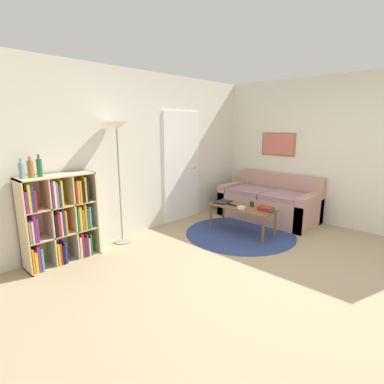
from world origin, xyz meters
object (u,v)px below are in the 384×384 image
bottle_left (21,170)px  couch (270,203)px  bookshelf (60,220)px  bottle_middle (31,169)px  bowl (242,208)px  floor_lamp (117,140)px  cup (252,204)px  coffee_table (242,210)px  laptop (223,202)px  bottle_right (40,168)px

bottle_left → couch: bearing=-14.7°
bookshelf → bottle_middle: size_ratio=4.62×
bowl → bookshelf: bearing=154.0°
floor_lamp → bottle_left: (-1.29, 0.01, -0.31)m
couch → bowl: (-1.18, -0.15, 0.18)m
cup → couch: bearing=11.1°
coffee_table → bookshelf: bearing=156.5°
couch → bottle_middle: bearing=165.0°
floor_lamp → cup: floor_lamp is taller
couch → laptop: 1.12m
bookshelf → bottle_right: size_ratio=4.30×
laptop → bottle_right: bearing=165.5°
cup → bottle_left: (-3.01, 1.22, 0.76)m
floor_lamp → bottle_middle: size_ratio=7.24×
bottle_left → bottle_right: size_ratio=0.87×
bookshelf → couch: bearing=-15.9°
bowl → cup: size_ratio=1.59×
bowl → bottle_middle: bottle_middle is taller
bottle_right → couch: bearing=-15.2°
bookshelf → cup: size_ratio=13.86×
bowl → cup: cup is taller
floor_lamp → laptop: 2.06m
bookshelf → couch: 3.73m
coffee_table → laptop: size_ratio=3.37×
floor_lamp → cup: bearing=-34.9°
laptop → bowl: bowl is taller
couch → bottle_left: bearing=165.3°
bookshelf → floor_lamp: 1.35m
bottle_right → laptop: bearing=-14.5°
bottle_middle → bottle_left: bearing=175.9°
bottle_left → bookshelf: bearing=-2.5°
coffee_table → bottle_middle: 3.12m
couch → coffee_table: couch is taller
couch → laptop: couch is taller
laptop → bowl: 0.48m
cup → bottle_middle: size_ratio=0.33×
bookshelf → cup: bearing=-24.5°
floor_lamp → couch: floor_lamp is taller
cup → laptop: bearing=104.1°
coffee_table → couch: bearing=4.1°
bottle_left → coffee_table: bearing=-21.1°
laptop → bottle_middle: (-2.79, 0.71, 0.80)m
cup → bottle_right: 3.16m
bookshelf → laptop: bookshelf is taller
bookshelf → bottle_middle: bearing=178.0°
couch → bottle_right: 4.00m
bookshelf → coffee_table: size_ratio=1.04×
bookshelf → laptop: bearing=-15.5°
couch → bottle_left: (-3.94, 1.04, 0.95)m
laptop → bottle_middle: size_ratio=1.32×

